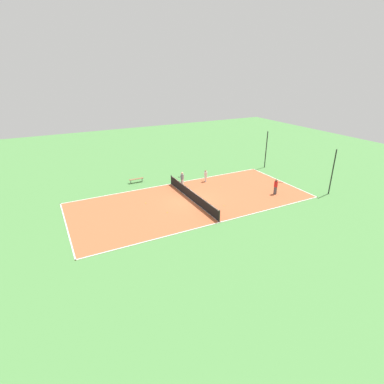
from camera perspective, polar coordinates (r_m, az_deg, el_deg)
ground_plane at (r=29.26m, az=0.00°, el=-1.63°), size 80.00×80.00×0.00m
court_surface at (r=29.26m, az=0.00°, el=-1.61°), size 10.25×23.13×0.02m
tennis_net at (r=29.03m, az=0.00°, el=-0.61°), size 10.05×0.10×1.06m
bench at (r=34.29m, az=-10.56°, el=2.40°), size 0.36×1.62×0.45m
player_coach_red at (r=31.54m, az=15.68°, el=1.18°), size 0.56×0.99×1.61m
player_baseline_gray at (r=32.47m, az=-1.88°, el=2.65°), size 0.77×0.97×1.60m
player_far_white at (r=33.87m, az=2.61°, el=3.23°), size 0.99×0.69×1.36m
tennis_ball_right_alley at (r=28.93m, az=-8.82°, el=-2.08°), size 0.07×0.07×0.07m
tennis_ball_left_sideline at (r=28.21m, az=6.12°, el=-2.60°), size 0.07×0.07×0.07m
tennis_ball_near_net at (r=26.87m, az=-4.75°, el=-3.89°), size 0.07×0.07×0.07m
tennis_ball_far_baseline at (r=32.61m, az=5.40°, el=1.00°), size 0.07×0.07×0.07m
fence_post_back_left at (r=39.61m, az=13.93°, el=7.81°), size 0.12×0.12×4.69m
fence_post_back_right at (r=33.10m, az=25.18°, el=3.43°), size 0.12×0.12×4.69m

